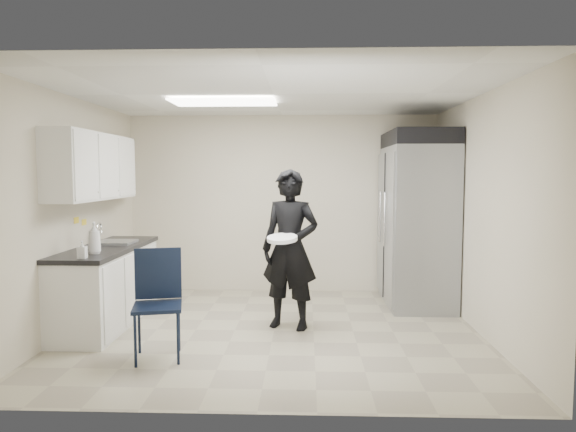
{
  "coord_description": "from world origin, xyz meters",
  "views": [
    {
      "loc": [
        0.35,
        -5.58,
        1.74
      ],
      "look_at": [
        0.15,
        0.2,
        1.27
      ],
      "focal_mm": 32.0,
      "sensor_mm": 36.0,
      "label": 1
    }
  ],
  "objects_px": {
    "lower_counter": "(107,287)",
    "folding_chair": "(157,307)",
    "man_tuxedo": "(290,249)",
    "commercial_fridge": "(417,226)"
  },
  "relations": [
    {
      "from": "folding_chair",
      "to": "man_tuxedo",
      "type": "xyz_separation_m",
      "value": [
        1.21,
        1.04,
        0.4
      ]
    },
    {
      "from": "lower_counter",
      "to": "folding_chair",
      "type": "bearing_deg",
      "value": -50.47
    },
    {
      "from": "commercial_fridge",
      "to": "man_tuxedo",
      "type": "relative_size",
      "value": 1.17
    },
    {
      "from": "lower_counter",
      "to": "folding_chair",
      "type": "xyz_separation_m",
      "value": [
        0.91,
        -1.1,
        0.07
      ]
    },
    {
      "from": "lower_counter",
      "to": "commercial_fridge",
      "type": "height_order",
      "value": "commercial_fridge"
    },
    {
      "from": "lower_counter",
      "to": "man_tuxedo",
      "type": "distance_m",
      "value": 2.18
    },
    {
      "from": "man_tuxedo",
      "to": "folding_chair",
      "type": "bearing_deg",
      "value": -121.58
    },
    {
      "from": "lower_counter",
      "to": "man_tuxedo",
      "type": "bearing_deg",
      "value": -1.81
    },
    {
      "from": "folding_chair",
      "to": "man_tuxedo",
      "type": "relative_size",
      "value": 0.56
    },
    {
      "from": "lower_counter",
      "to": "man_tuxedo",
      "type": "relative_size",
      "value": 1.06
    }
  ]
}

